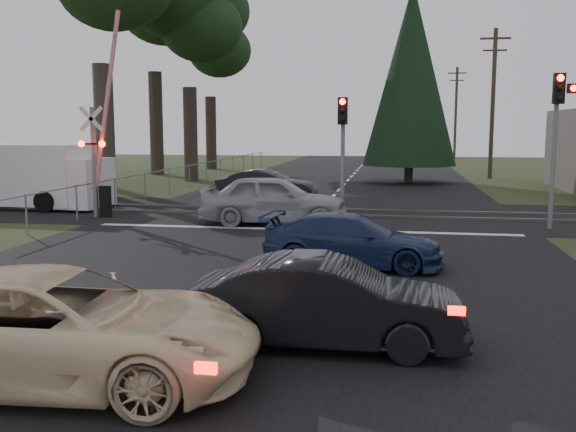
% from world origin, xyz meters
% --- Properties ---
extents(ground, '(120.00, 120.00, 0.00)m').
position_xyz_m(ground, '(0.00, 0.00, 0.00)').
color(ground, '#2B3618').
rests_on(ground, ground).
extents(road, '(14.00, 100.00, 0.01)m').
position_xyz_m(road, '(0.00, 10.00, 0.01)').
color(road, black).
rests_on(road, ground).
extents(rail_corridor, '(120.00, 8.00, 0.01)m').
position_xyz_m(rail_corridor, '(0.00, 12.00, 0.01)').
color(rail_corridor, black).
rests_on(rail_corridor, ground).
extents(stop_line, '(13.00, 0.35, 0.00)m').
position_xyz_m(stop_line, '(0.00, 8.20, 0.01)').
color(stop_line, silver).
rests_on(stop_line, ground).
extents(rail_near, '(120.00, 0.12, 0.10)m').
position_xyz_m(rail_near, '(0.00, 11.20, 0.05)').
color(rail_near, '#59544C').
rests_on(rail_near, ground).
extents(rail_far, '(120.00, 0.12, 0.10)m').
position_xyz_m(rail_far, '(0.00, 12.80, 0.05)').
color(rail_far, '#59544C').
rests_on(rail_far, ground).
extents(crossing_signal, '(1.62, 0.38, 6.96)m').
position_xyz_m(crossing_signal, '(-7.27, 9.79, 2.06)').
color(crossing_signal, slate).
rests_on(crossing_signal, ground).
extents(traffic_signal_right, '(0.68, 0.48, 4.70)m').
position_xyz_m(traffic_signal_right, '(7.55, 9.47, 3.31)').
color(traffic_signal_right, slate).
rests_on(traffic_signal_right, ground).
extents(traffic_signal_center, '(0.32, 0.48, 4.10)m').
position_xyz_m(traffic_signal_center, '(1.00, 10.68, 2.81)').
color(traffic_signal_center, slate).
rests_on(traffic_signal_center, ground).
extents(utility_pole_mid, '(1.80, 0.26, 9.00)m').
position_xyz_m(utility_pole_mid, '(8.50, 30.00, 4.73)').
color(utility_pole_mid, '#4C3D2D').
rests_on(utility_pole_mid, ground).
extents(utility_pole_far, '(1.80, 0.26, 9.00)m').
position_xyz_m(utility_pole_far, '(8.50, 55.00, 4.73)').
color(utility_pole_far, '#4C3D2D').
rests_on(utility_pole_far, ground).
extents(euc_tree_c, '(6.00, 6.00, 13.20)m').
position_xyz_m(euc_tree_c, '(-9.00, 25.00, 9.51)').
color(euc_tree_c, '#473D33').
rests_on(euc_tree_c, ground).
extents(euc_tree_e, '(6.00, 6.00, 13.20)m').
position_xyz_m(euc_tree_e, '(-11.00, 36.00, 9.51)').
color(euc_tree_e, '#473D33').
rests_on(euc_tree_e, ground).
extents(conifer_tree, '(5.20, 5.20, 11.00)m').
position_xyz_m(conifer_tree, '(3.50, 26.00, 5.99)').
color(conifer_tree, '#473D33').
rests_on(conifer_tree, ground).
extents(fence_left, '(0.10, 36.00, 1.20)m').
position_xyz_m(fence_left, '(-7.80, 22.50, 0.00)').
color(fence_left, slate).
rests_on(fence_left, ground).
extents(cream_coupe, '(5.12, 2.66, 1.38)m').
position_xyz_m(cream_coupe, '(-1.24, -3.99, 0.69)').
color(cream_coupe, '#F8E0B2').
rests_on(cream_coupe, ground).
extents(dark_hatchback, '(3.87, 1.38, 1.27)m').
position_xyz_m(dark_hatchback, '(1.88, -2.17, 0.64)').
color(dark_hatchback, black).
rests_on(dark_hatchback, ground).
extents(silver_car, '(4.86, 2.31, 1.60)m').
position_xyz_m(silver_car, '(-1.07, 9.18, 0.80)').
color(silver_car, '#9E9FA5').
rests_on(silver_car, ground).
extents(blue_sedan, '(4.18, 2.03, 1.17)m').
position_xyz_m(blue_sedan, '(1.87, 3.26, 0.59)').
color(blue_sedan, navy).
rests_on(blue_sedan, ground).
extents(dark_car_far, '(4.15, 1.58, 1.35)m').
position_xyz_m(dark_car_far, '(-2.50, 15.08, 0.68)').
color(dark_car_far, black).
rests_on(dark_car_far, ground).
extents(white_van, '(6.44, 2.75, 2.47)m').
position_xyz_m(white_van, '(-11.19, 11.81, 1.25)').
color(white_van, white).
rests_on(white_van, ground).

